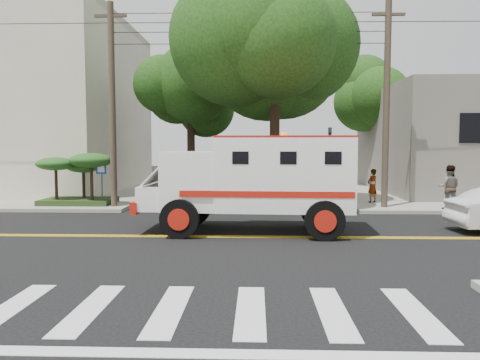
{
  "coord_description": "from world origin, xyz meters",
  "views": [
    {
      "loc": [
        0.69,
        -14.35,
        2.84
      ],
      "look_at": [
        0.11,
        2.33,
        1.6
      ],
      "focal_mm": 35.0,
      "sensor_mm": 36.0,
      "label": 1
    }
  ],
  "objects": [
    {
      "name": "sidewalk_ne",
      "position": [
        13.5,
        13.5,
        0.07
      ],
      "size": [
        17.0,
        17.0,
        0.15
      ],
      "primitive_type": "cube",
      "color": "gray",
      "rests_on": "ground"
    },
    {
      "name": "tree_main",
      "position": [
        1.94,
        6.21,
        7.2
      ],
      "size": [
        6.08,
        5.7,
        9.85
      ],
      "color": "black",
      "rests_on": "ground"
    },
    {
      "name": "pedestrian_b",
      "position": [
        8.79,
        5.5,
        1.08
      ],
      "size": [
        1.1,
        0.98,
        1.86
      ],
      "primitive_type": "imported",
      "rotation": [
        0.0,
        0.0,
        2.77
      ],
      "color": "gray",
      "rests_on": "sidewalk_ne"
    },
    {
      "name": "pedestrian_a",
      "position": [
        6.16,
        7.76,
        0.94
      ],
      "size": [
        0.69,
        0.65,
        1.58
      ],
      "primitive_type": "imported",
      "rotation": [
        0.0,
        0.0,
        3.77
      ],
      "color": "gray",
      "rests_on": "sidewalk_ne"
    },
    {
      "name": "tree_left",
      "position": [
        -2.68,
        11.79,
        5.73
      ],
      "size": [
        4.48,
        4.2,
        7.7
      ],
      "color": "black",
      "rests_on": "ground"
    },
    {
      "name": "palm_planter",
      "position": [
        -7.44,
        6.62,
        1.65
      ],
      "size": [
        3.52,
        2.63,
        2.36
      ],
      "color": "#1E3314",
      "rests_on": "sidewalk_nw"
    },
    {
      "name": "traffic_signal",
      "position": [
        3.8,
        5.6,
        2.23
      ],
      "size": [
        0.15,
        0.18,
        3.6
      ],
      "color": "#3F3F42",
      "rests_on": "ground"
    },
    {
      "name": "tree_right",
      "position": [
        8.84,
        15.77,
        6.09
      ],
      "size": [
        4.8,
        4.5,
        8.2
      ],
      "color": "black",
      "rests_on": "ground"
    },
    {
      "name": "accessibility_sign",
      "position": [
        -6.2,
        6.17,
        1.37
      ],
      "size": [
        0.45,
        0.1,
        2.02
      ],
      "color": "#3F3F42",
      "rests_on": "ground"
    },
    {
      "name": "utility_pole_left",
      "position": [
        -5.6,
        6.0,
        4.5
      ],
      "size": [
        0.28,
        0.28,
        9.0
      ],
      "primitive_type": "cylinder",
      "color": "#382D23",
      "rests_on": "ground"
    },
    {
      "name": "ground",
      "position": [
        0.0,
        0.0,
        0.0
      ],
      "size": [
        100.0,
        100.0,
        0.0
      ],
      "primitive_type": "plane",
      "color": "black",
      "rests_on": "ground"
    },
    {
      "name": "sidewalk_nw",
      "position": [
        -13.5,
        13.5,
        0.07
      ],
      "size": [
        17.0,
        17.0,
        0.15
      ],
      "primitive_type": "cube",
      "color": "gray",
      "rests_on": "ground"
    },
    {
      "name": "armored_truck",
      "position": [
        0.69,
        0.86,
        1.78
      ],
      "size": [
        6.99,
        3.03,
        3.14
      ],
      "rotation": [
        0.0,
        0.0,
        -0.04
      ],
      "color": "white",
      "rests_on": "ground"
    },
    {
      "name": "utility_pole_right",
      "position": [
        6.3,
        6.2,
        4.5
      ],
      "size": [
        0.28,
        0.28,
        9.0
      ],
      "primitive_type": "cylinder",
      "color": "#382D23",
      "rests_on": "ground"
    },
    {
      "name": "building_left",
      "position": [
        -15.5,
        15.0,
        5.15
      ],
      "size": [
        16.0,
        14.0,
        10.0
      ],
      "primitive_type": "cube",
      "color": "beige",
      "rests_on": "sidewalk_nw"
    }
  ]
}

